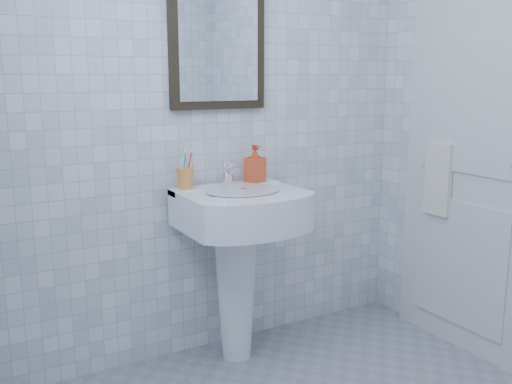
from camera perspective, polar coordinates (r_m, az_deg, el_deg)
wall_back at (r=2.85m, az=-3.95°, el=8.49°), size 2.20×0.02×2.50m
wall_left at (r=1.38m, az=-23.56°, el=4.37°), size 0.02×2.40×2.50m
washbasin at (r=2.78m, az=-1.81°, el=-5.39°), size 0.57×0.42×0.88m
faucet at (r=2.79m, az=-2.86°, el=1.76°), size 0.05×0.12×0.14m
toothbrush_cup at (r=2.72m, az=-7.10°, el=1.40°), size 0.11×0.11×0.10m
soap_dispenser at (r=2.88m, az=-0.10°, el=2.85°), size 0.10×0.10×0.18m
wall_mirror at (r=2.84m, az=-3.84°, el=14.54°), size 0.50×0.04×0.62m
bathroom_door at (r=3.04m, az=20.55°, el=3.23°), size 0.04×0.80×2.00m
towel_ring at (r=3.12m, az=18.20°, el=4.51°), size 0.01×0.18×0.18m
hand_towel at (r=3.13m, az=17.75°, el=1.22°), size 0.03×0.16×0.38m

